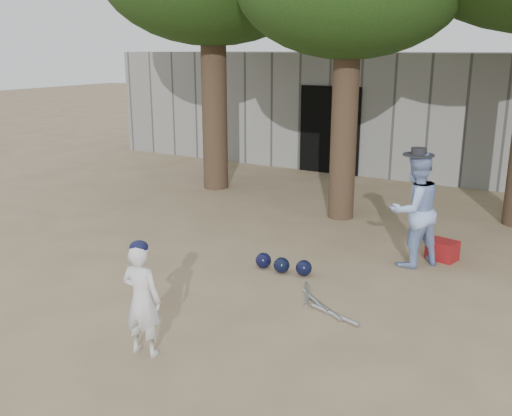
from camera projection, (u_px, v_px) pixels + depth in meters
The scene contains 7 objects.
ground at pixel (180, 287), 7.66m from camera, with size 70.00×70.00×0.00m, color #937C5E.
boy_player at pixel (142, 300), 5.86m from camera, with size 0.44×0.29×1.21m, color silver.
spectator_blue at pixel (414, 210), 8.25m from camera, with size 0.82×0.64×1.68m, color #93ADE4.
red_bag at pixel (442, 250), 8.64m from camera, with size 0.42×0.32×0.30m, color maroon.
back_building at pixel (406, 108), 15.86m from camera, with size 16.00×5.24×3.00m.
helmet_row at pixel (283, 264), 8.15m from camera, with size 0.87×0.29×0.23m.
bat_pile at pixel (320, 304), 7.08m from camera, with size 1.07×0.83×0.06m.
Camera 1 is at (4.45, -5.62, 3.09)m, focal length 40.00 mm.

